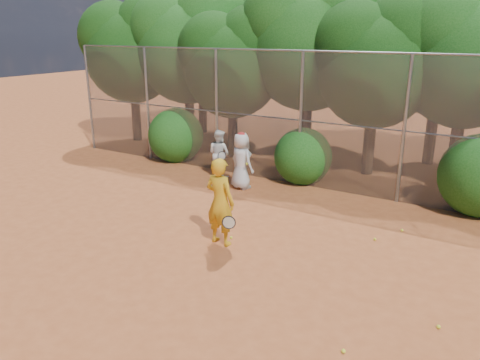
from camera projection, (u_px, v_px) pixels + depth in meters
The scene contains 21 objects.
ground at pixel (218, 275), 9.15m from camera, with size 80.00×80.00×0.00m, color #A54E25.
fence_back at pixel (329, 121), 13.47m from camera, with size 20.05×0.09×4.03m.
tree_0 at pixel (133, 46), 19.12m from camera, with size 4.38×3.81×6.00m.
tree_1 at pixel (189, 40), 18.23m from camera, with size 4.64×4.03×6.35m.
tree_2 at pixel (234, 59), 16.61m from camera, with size 3.99×3.47×5.47m.
tree_3 at pixel (312, 35), 15.95m from camera, with size 4.89×4.26×6.70m.
tree_4 at pixel (379, 57), 14.44m from camera, with size 4.19×3.64×5.73m.
tree_5 at pixel (472, 48), 13.77m from camera, with size 4.51×3.92×6.17m.
tree_9 at pixel (203, 35), 20.54m from camera, with size 4.83×4.20×6.62m.
tree_10 at pixel (310, 28), 18.17m from camera, with size 5.15×4.48×7.06m.
tree_11 at pixel (445, 42), 15.53m from camera, with size 4.64×4.03×6.35m.
bush_0 at pixel (176, 133), 16.92m from camera, with size 2.00×2.00×2.00m, color #164B12.
bush_1 at pixel (303, 154), 14.50m from camera, with size 1.80×1.80×1.80m, color #164B12.
player_yellow at pixel (220, 202), 10.22m from camera, with size 0.88×0.55×1.98m.
player_teen at pixel (241, 161), 13.91m from camera, with size 0.95×0.77×1.72m.
player_white at pixel (219, 153), 15.04m from camera, with size 0.87×0.72×1.55m.
ball_0 at pixel (375, 239), 10.63m from camera, with size 0.07×0.07×0.07m, color yellow.
ball_1 at pixel (343, 351), 6.94m from camera, with size 0.07×0.07×0.07m, color yellow.
ball_2 at pixel (439, 327), 7.51m from camera, with size 0.07×0.07×0.07m, color yellow.
ball_3 at pixel (231, 238), 10.71m from camera, with size 0.07×0.07×0.07m, color yellow.
ball_4 at pixel (402, 230), 11.11m from camera, with size 0.07×0.07×0.07m, color yellow.
Camera 1 is at (4.56, -6.75, 4.59)m, focal length 35.00 mm.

